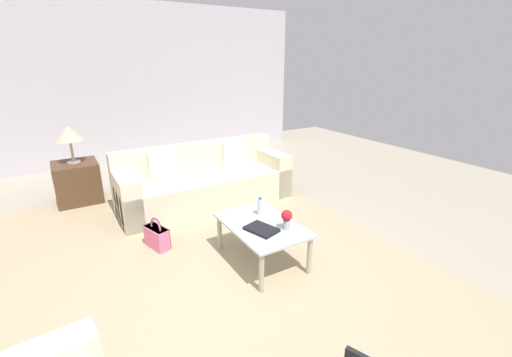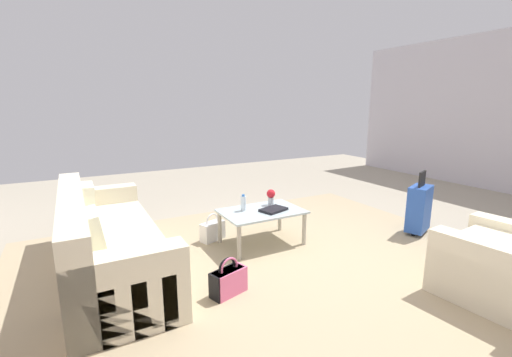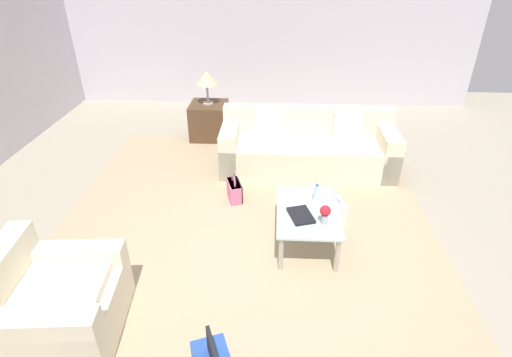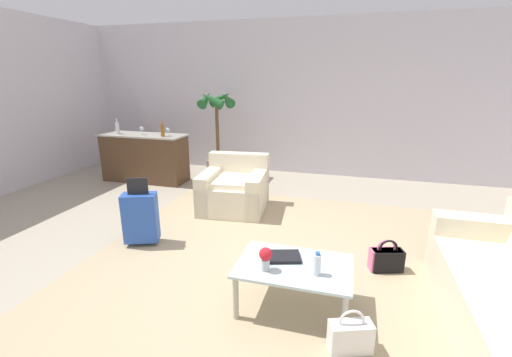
# 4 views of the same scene
# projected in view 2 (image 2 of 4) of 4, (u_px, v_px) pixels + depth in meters

# --- Properties ---
(ground_plane) EXTENTS (12.00, 12.00, 0.00)m
(ground_plane) POSITION_uv_depth(u_px,v_px,m) (312.00, 252.00, 4.02)
(ground_plane) COLOR #A89E89
(area_rug) EXTENTS (5.20, 4.40, 0.01)m
(area_rug) POSITION_uv_depth(u_px,v_px,m) (278.00, 270.00, 3.57)
(area_rug) COLOR tan
(area_rug) RESTS_ON ground
(couch) EXTENTS (0.87, 2.47, 0.85)m
(couch) POSITION_uv_depth(u_px,v_px,m) (103.00, 245.00, 3.45)
(couch) COLOR beige
(couch) RESTS_ON ground
(coffee_table) EXTENTS (0.99, 0.66, 0.43)m
(coffee_table) POSITION_uv_depth(u_px,v_px,m) (262.00, 215.00, 4.19)
(coffee_table) COLOR silver
(coffee_table) RESTS_ON ground
(water_bottle) EXTENTS (0.06, 0.06, 0.20)m
(water_bottle) POSITION_uv_depth(u_px,v_px,m) (243.00, 203.00, 4.15)
(water_bottle) COLOR silver
(water_bottle) RESTS_ON coffee_table
(coffee_table_book) EXTENTS (0.36, 0.30, 0.03)m
(coffee_table_book) POSITION_uv_depth(u_px,v_px,m) (273.00, 210.00, 4.16)
(coffee_table_book) COLOR black
(coffee_table_book) RESTS_ON coffee_table
(flower_vase) EXTENTS (0.11, 0.11, 0.21)m
(flower_vase) POSITION_uv_depth(u_px,v_px,m) (271.00, 196.00, 4.38)
(flower_vase) COLOR #B2B7BC
(flower_vase) RESTS_ON coffee_table
(suitcase_blue) EXTENTS (0.45, 0.35, 0.85)m
(suitcase_blue) POSITION_uv_depth(u_px,v_px,m) (419.00, 208.00, 4.52)
(suitcase_blue) COLOR #2851AD
(suitcase_blue) RESTS_ON ground
(handbag_black) EXTENTS (0.35, 0.23, 0.36)m
(handbag_black) POSITION_uv_depth(u_px,v_px,m) (227.00, 281.00, 3.09)
(handbag_black) COLOR black
(handbag_black) RESTS_ON ground
(handbag_white) EXTENTS (0.35, 0.24, 0.36)m
(handbag_white) POSITION_uv_depth(u_px,v_px,m) (213.00, 231.00, 4.34)
(handbag_white) COLOR white
(handbag_white) RESTS_ON ground
(handbag_pink) EXTENTS (0.35, 0.22, 0.36)m
(handbag_pink) POSITION_uv_depth(u_px,v_px,m) (230.00, 281.00, 3.09)
(handbag_pink) COLOR pink
(handbag_pink) RESTS_ON ground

